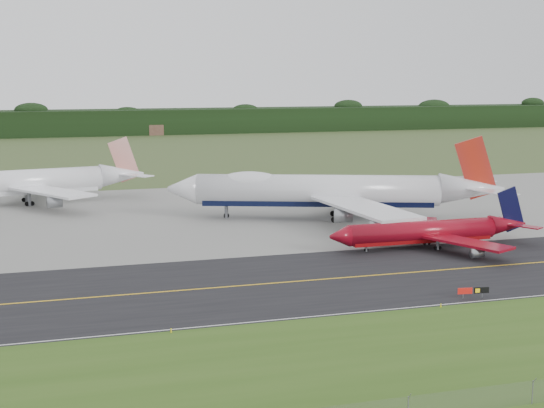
{
  "coord_description": "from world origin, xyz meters",
  "views": [
    {
      "loc": [
        -45.38,
        -101.98,
        28.62
      ],
      "look_at": [
        -9.72,
        22.0,
        6.61
      ],
      "focal_mm": 50.0,
      "sensor_mm": 36.0,
      "label": 1
    }
  ],
  "objects_px": {
    "jet_ba_747": "(329,191)",
    "jet_star_tail": "(26,183)",
    "taxiway_sign": "(473,291)",
    "jet_red_737": "(432,232)"
  },
  "relations": [
    {
      "from": "jet_star_tail",
      "to": "jet_ba_747",
      "type": "bearing_deg",
      "value": -31.46
    },
    {
      "from": "jet_ba_747",
      "to": "jet_star_tail",
      "type": "bearing_deg",
      "value": 148.54
    },
    {
      "from": "jet_ba_747",
      "to": "jet_red_737",
      "type": "distance_m",
      "value": 29.71
    },
    {
      "from": "jet_ba_747",
      "to": "jet_red_737",
      "type": "height_order",
      "value": "jet_ba_747"
    },
    {
      "from": "jet_ba_747",
      "to": "jet_star_tail",
      "type": "distance_m",
      "value": 69.23
    },
    {
      "from": "jet_ba_747",
      "to": "jet_red_737",
      "type": "xyz_separation_m",
      "value": [
        7.81,
        -28.5,
        -3.05
      ]
    },
    {
      "from": "jet_red_737",
      "to": "jet_star_tail",
      "type": "xyz_separation_m",
      "value": [
        -66.86,
        64.63,
        2.09
      ]
    },
    {
      "from": "jet_ba_747",
      "to": "taxiway_sign",
      "type": "bearing_deg",
      "value": -91.04
    },
    {
      "from": "jet_red_737",
      "to": "jet_star_tail",
      "type": "height_order",
      "value": "jet_star_tail"
    },
    {
      "from": "jet_star_tail",
      "to": "taxiway_sign",
      "type": "distance_m",
      "value": 109.41
    }
  ]
}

